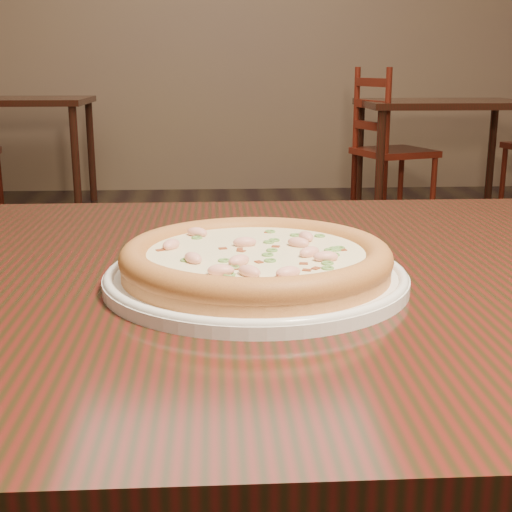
{
  "coord_description": "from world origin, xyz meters",
  "views": [
    {
      "loc": [
        -0.05,
        -1.15,
        0.96
      ],
      "look_at": [
        -0.01,
        -0.47,
        0.78
      ],
      "focal_mm": 50.0,
      "sensor_mm": 36.0,
      "label": 1
    }
  ],
  "objects": [
    {
      "name": "plate",
      "position": [
        -0.01,
        -0.47,
        0.76
      ],
      "size": [
        0.3,
        0.3,
        0.02
      ],
      "color": "white",
      "rests_on": "hero_table"
    },
    {
      "name": "chair_c",
      "position": [
        1.04,
        3.27,
        0.44
      ],
      "size": [
        0.53,
        0.53,
        0.95
      ],
      "color": "maroon",
      "rests_on": "ground"
    },
    {
      "name": "hero_table",
      "position": [
        0.11,
        -0.42,
        0.65
      ],
      "size": [
        1.2,
        0.8,
        0.75
      ],
      "color": "black",
      "rests_on": "ground"
    },
    {
      "name": "bg_table_right",
      "position": [
        1.37,
        3.26,
        0.65
      ],
      "size": [
        1.0,
        0.7,
        0.75
      ],
      "color": "black",
      "rests_on": "ground"
    },
    {
      "name": "pizza",
      "position": [
        -0.01,
        -0.47,
        0.78
      ],
      "size": [
        0.27,
        0.27,
        0.03
      ],
      "color": "tan",
      "rests_on": "plate"
    },
    {
      "name": "bg_table_left",
      "position": [
        -1.38,
        3.78,
        0.65
      ],
      "size": [
        1.0,
        0.7,
        0.75
      ],
      "color": "black",
      "rests_on": "ground"
    }
  ]
}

